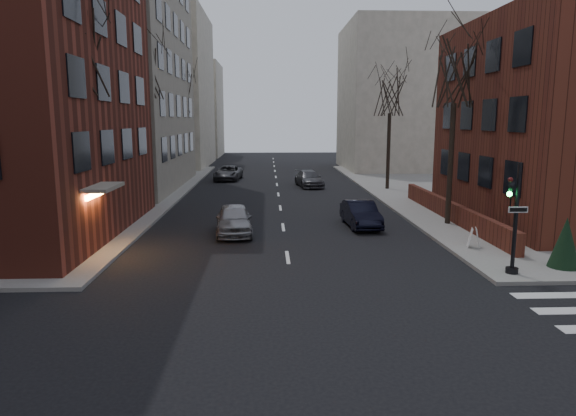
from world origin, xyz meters
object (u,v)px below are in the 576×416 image
(tree_right_a, at_px, (456,72))
(car_lane_gray, at_px, (309,179))
(car_lane_far, at_px, (228,173))
(sandwich_board, at_px, (474,238))
(parked_sedan, at_px, (361,214))
(tree_left_c, at_px, (180,93))
(tree_left_a, at_px, (75,50))
(car_lane_silver, at_px, (234,219))
(tree_right_b, at_px, (390,94))
(tree_left_b, at_px, (143,68))
(traffic_signal, at_px, (514,225))
(streetlamp_far, at_px, (191,134))
(evergreen_shrub, at_px, (565,242))
(streetlamp_near, at_px, (141,143))

(tree_right_a, height_order, car_lane_gray, tree_right_a)
(car_lane_far, distance_m, sandwich_board, 29.65)
(parked_sedan, distance_m, sandwich_board, 6.56)
(tree_right_a, bearing_deg, sandwich_board, -97.48)
(tree_left_c, distance_m, car_lane_gray, 14.72)
(tree_left_a, bearing_deg, car_lane_silver, 21.66)
(tree_right_a, distance_m, car_lane_silver, 13.53)
(tree_right_b, xyz_separation_m, car_lane_gray, (-6.10, 2.50, -6.92))
(parked_sedan, bearing_deg, tree_left_c, 116.92)
(tree_left_b, bearing_deg, traffic_signal, -45.46)
(streetlamp_far, bearing_deg, tree_left_c, -106.70)
(tree_left_a, xyz_separation_m, tree_left_c, (0.00, 26.00, -0.44))
(tree_left_c, xyz_separation_m, tree_right_a, (17.60, -22.00, 0.00))
(evergreen_shrub, bearing_deg, tree_left_c, 122.18)
(tree_right_b, distance_m, streetlamp_near, 20.01)
(traffic_signal, bearing_deg, car_lane_gray, 101.61)
(traffic_signal, distance_m, streetlamp_far, 36.81)
(tree_right_a, relative_size, car_lane_gray, 2.11)
(car_lane_silver, bearing_deg, traffic_signal, -40.23)
(traffic_signal, height_order, tree_left_b, tree_left_b)
(tree_left_b, xyz_separation_m, sandwich_board, (16.92, -13.19, -8.34))
(car_lane_silver, bearing_deg, tree_left_a, -162.82)
(traffic_signal, distance_m, tree_left_c, 35.76)
(evergreen_shrub, bearing_deg, car_lane_silver, 151.83)
(streetlamp_near, bearing_deg, evergreen_shrub, -33.72)
(streetlamp_far, height_order, sandwich_board, streetlamp_far)
(tree_right_b, height_order, streetlamp_far, tree_right_b)
(tree_right_b, bearing_deg, parked_sedan, -108.52)
(tree_right_b, bearing_deg, tree_left_b, -161.18)
(tree_left_c, relative_size, car_lane_gray, 2.11)
(traffic_signal, distance_m, tree_right_a, 10.92)
(tree_left_a, xyz_separation_m, car_lane_silver, (6.31, 2.50, -7.74))
(tree_right_b, xyz_separation_m, car_lane_far, (-13.31, 7.63, -6.92))
(tree_left_c, xyz_separation_m, car_lane_silver, (6.31, -23.50, -7.29))
(tree_right_b, relative_size, streetlamp_near, 1.46)
(streetlamp_far, xyz_separation_m, car_lane_far, (3.69, -2.37, -3.57))
(tree_left_a, xyz_separation_m, tree_right_a, (17.60, 4.00, -0.44))
(tree_right_a, relative_size, sandwich_board, 11.37)
(traffic_signal, height_order, streetlamp_near, streetlamp_near)
(sandwich_board, bearing_deg, tree_right_a, 98.55)
(streetlamp_far, bearing_deg, traffic_signal, -63.94)
(tree_left_a, height_order, car_lane_far, tree_left_a)
(streetlamp_near, height_order, car_lane_far, streetlamp_near)
(tree_left_c, height_order, sandwich_board, tree_left_c)
(car_lane_far, bearing_deg, traffic_signal, -62.39)
(car_lane_silver, bearing_deg, parked_sedan, 8.29)
(tree_left_a, distance_m, tree_left_b, 12.01)
(streetlamp_near, distance_m, sandwich_board, 19.08)
(tree_left_a, distance_m, streetlamp_near, 9.07)
(traffic_signal, relative_size, evergreen_shrub, 2.09)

